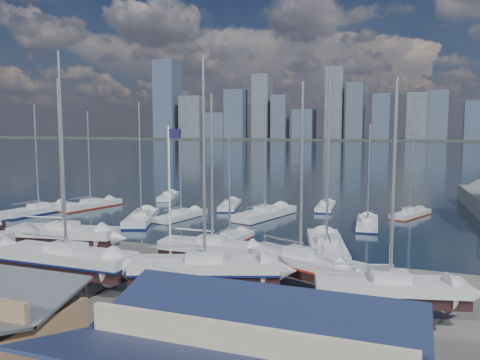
% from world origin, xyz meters
% --- Properties ---
extents(ground, '(1400.00, 1400.00, 0.00)m').
position_xyz_m(ground, '(0.00, -10.00, 0.00)').
color(ground, '#605E59').
rests_on(ground, ground).
extents(water, '(1400.00, 600.00, 0.40)m').
position_xyz_m(water, '(0.00, 300.00, -0.15)').
color(water, '#182337').
rests_on(water, ground).
extents(far_shore, '(1400.00, 80.00, 2.20)m').
position_xyz_m(far_shore, '(0.00, 560.00, 1.10)').
color(far_shore, '#2D332D').
rests_on(far_shore, ground).
extents(skyline, '(639.14, 43.80, 107.69)m').
position_xyz_m(skyline, '(-7.83, 553.76, 39.09)').
color(skyline, '#475166').
rests_on(skyline, far_shore).
extents(sailboat_cradle_2, '(10.43, 4.38, 16.46)m').
position_xyz_m(sailboat_cradle_2, '(-8.50, -7.12, 2.10)').
color(sailboat_cradle_2, '#2D2D33').
rests_on(sailboat_cradle_2, ground).
extents(sailboat_cradle_3, '(10.90, 3.10, 17.47)m').
position_xyz_m(sailboat_cradle_3, '(-2.18, -14.11, 2.15)').
color(sailboat_cradle_3, '#2D2D33').
rests_on(sailboat_cradle_3, ground).
extents(sailboat_cradle_4, '(9.03, 2.61, 14.79)m').
position_xyz_m(sailboat_cradle_4, '(6.60, -6.96, 2.01)').
color(sailboat_cradle_4, '#2D2D33').
rests_on(sailboat_cradle_4, ground).
extents(sailboat_cradle_5, '(10.77, 6.33, 16.76)m').
position_xyz_m(sailboat_cradle_5, '(8.50, -12.63, 2.11)').
color(sailboat_cradle_5, '#2D2D33').
rests_on(sailboat_cradle_5, ground).
extents(sailboat_cradle_6, '(9.68, 6.18, 15.26)m').
position_xyz_m(sailboat_cradle_6, '(14.36, -8.49, 2.03)').
color(sailboat_cradle_6, '#2D2D33').
rests_on(sailboat_cradle_6, ground).
extents(sailboat_cradle_7, '(9.41, 4.62, 14.90)m').
position_xyz_m(sailboat_cradle_7, '(20.84, -12.21, 2.02)').
color(sailboat_cradle_7, '#2D2D33').
rests_on(sailboat_cradle_7, ground).
extents(sailboat_moored_0, '(4.62, 11.13, 16.14)m').
position_xyz_m(sailboat_moored_0, '(-27.95, 10.21, 0.31)').
color(sailboat_moored_0, black).
rests_on(sailboat_moored_0, water).
extents(sailboat_moored_1, '(5.06, 10.65, 15.35)m').
position_xyz_m(sailboat_moored_1, '(-24.08, 16.68, 0.31)').
color(sailboat_moored_1, black).
rests_on(sailboat_moored_1, water).
extents(sailboat_moored_2, '(5.01, 8.93, 13.00)m').
position_xyz_m(sailboat_moored_2, '(-17.68, 29.39, 0.32)').
color(sailboat_moored_2, black).
rests_on(sailboat_moored_2, water).
extents(sailboat_moored_3, '(6.73, 11.11, 16.07)m').
position_xyz_m(sailboat_moored_3, '(-10.81, 9.87, 0.31)').
color(sailboat_moored_3, black).
rests_on(sailboat_moored_3, water).
extents(sailboat_moored_4, '(4.00, 9.21, 13.46)m').
position_xyz_m(sailboat_moored_4, '(-7.00, 13.58, 0.32)').
color(sailboat_moored_4, black).
rests_on(sailboat_moored_4, water).
extents(sailboat_moored_5, '(4.44, 9.21, 13.27)m').
position_xyz_m(sailboat_moored_5, '(-4.06, 23.97, 0.31)').
color(sailboat_moored_5, black).
rests_on(sailboat_moored_5, water).
extents(sailboat_moored_6, '(3.09, 8.06, 11.75)m').
position_xyz_m(sailboat_moored_6, '(4.08, 3.27, 0.31)').
color(sailboat_moored_6, black).
rests_on(sailboat_moored_6, water).
extents(sailboat_moored_7, '(6.26, 12.05, 17.52)m').
position_xyz_m(sailboat_moored_7, '(3.30, 18.41, 0.32)').
color(sailboat_moored_7, black).
rests_on(sailboat_moored_7, water).
extents(sailboat_moored_8, '(2.96, 8.57, 12.58)m').
position_xyz_m(sailboat_moored_8, '(9.86, 27.99, 0.31)').
color(sailboat_moored_8, black).
rests_on(sailboat_moored_8, water).
extents(sailboat_moored_9, '(6.03, 12.00, 17.45)m').
position_xyz_m(sailboat_moored_9, '(14.31, 3.12, 0.32)').
color(sailboat_moored_9, black).
rests_on(sailboat_moored_9, water).
extents(sailboat_moored_10, '(3.10, 8.99, 13.21)m').
position_xyz_m(sailboat_moored_10, '(16.95, 16.89, 0.31)').
color(sailboat_moored_10, black).
rests_on(sailboat_moored_10, water).
extents(sailboat_moored_11, '(5.57, 8.48, 12.37)m').
position_xyz_m(sailboat_moored_11, '(21.88, 25.77, 0.31)').
color(sailboat_moored_11, black).
rests_on(sailboat_moored_11, water).
extents(car_b, '(4.11, 2.52, 1.28)m').
position_xyz_m(car_b, '(-2.78, -18.27, 0.64)').
color(car_b, gray).
rests_on(car_b, ground).
extents(car_c, '(3.20, 5.72, 1.51)m').
position_xyz_m(car_c, '(0.50, -20.66, 0.76)').
color(car_c, gray).
rests_on(car_c, ground).
extents(car_d, '(3.61, 5.58, 1.50)m').
position_xyz_m(car_d, '(11.57, -19.15, 0.75)').
color(car_d, gray).
rests_on(car_d, ground).
extents(flagpole, '(1.07, 0.12, 12.17)m').
position_xyz_m(flagpole, '(4.88, -10.81, 7.02)').
color(flagpole, white).
rests_on(flagpole, ground).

